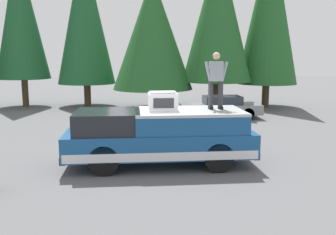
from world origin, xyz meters
name	(u,v)px	position (x,y,z in m)	size (l,w,h in m)	color
ground_plane	(146,163)	(0.00, 0.00, 0.00)	(90.00, 90.00, 0.00)	#565659
pickup_truck	(160,136)	(-0.19, -0.41, 0.87)	(2.01, 5.54, 1.65)	navy
compressor_unit	(163,101)	(-0.23, -0.49, 1.93)	(0.65, 0.84, 0.56)	silver
person_on_truck_bed	(216,79)	(-0.04, -2.10, 2.55)	(0.29, 0.72, 1.69)	#333338
parked_car_grey	(221,107)	(7.89, -4.17, 0.58)	(1.64, 4.10, 1.16)	gray
conifer_far_left	(269,7)	(11.89, -8.01, 6.12)	(3.70, 3.70, 10.80)	#4C3826
conifer_left	(218,14)	(11.41, -4.71, 5.65)	(4.17, 4.17, 9.68)	#4C3826
conifer_center_left	(153,33)	(11.63, -0.86, 4.53)	(4.78, 4.78, 7.87)	#4C3826
conifer_center_right	(85,15)	(13.37, 3.26, 5.73)	(3.61, 3.61, 10.03)	#4C3826
conifer_right	(20,13)	(13.46, 7.17, 5.79)	(3.27, 3.27, 9.84)	#4C3826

